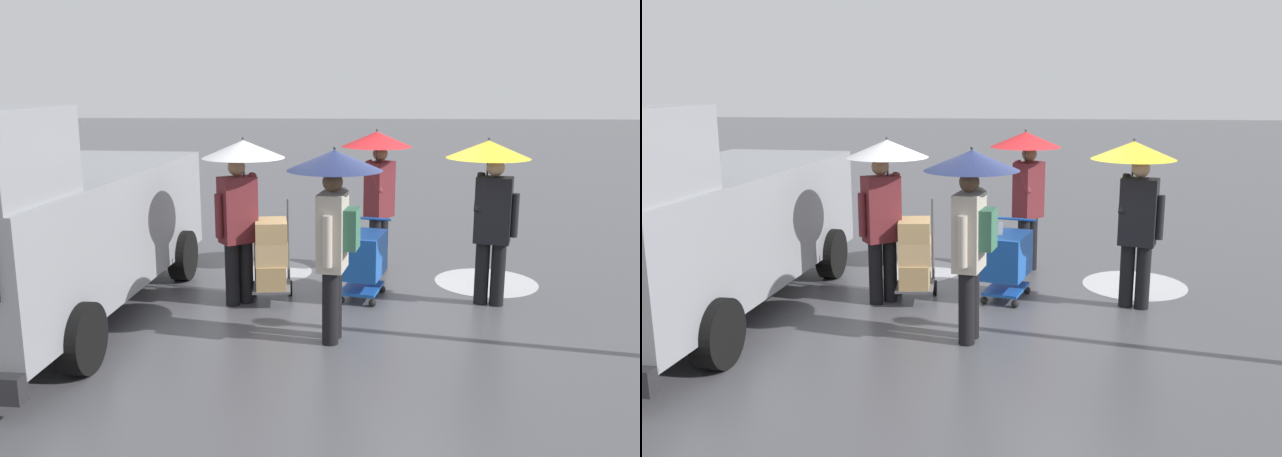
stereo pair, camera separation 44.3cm
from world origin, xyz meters
The scene contains 10 objects.
ground_plane centered at (0.00, 0.00, 0.00)m, with size 90.00×90.00×0.00m, color #4C4C51.
slush_patch_near_cluster centered at (1.56, -1.41, 0.00)m, with size 1.30×1.30×0.01m, color #ADAFB5.
slush_patch_under_van centered at (-1.62, -1.00, 0.00)m, with size 1.45×1.45×0.01m, color silver.
cargo_van_parked_right centered at (3.84, 0.89, 1.18)m, with size 2.41×5.44×2.60m.
shopping_cart_vendor centered at (0.17, -0.20, 0.57)m, with size 0.73×0.92×1.04m.
hand_dolly_boxes centered at (1.34, 0.04, 0.63)m, with size 0.57×0.75×1.32m.
pedestrian_pink_side centered at (-1.42, -0.07, 1.57)m, with size 1.04×1.04×2.15m.
pedestrian_black_side centered at (0.49, 1.25, 1.57)m, with size 1.04×1.04×2.15m.
pedestrian_white_side centered at (-0.06, -1.56, 1.58)m, with size 1.04×1.04×2.15m.
pedestrian_far_side centered at (1.70, 0.07, 1.58)m, with size 1.04×1.04×2.15m.
Camera 2 is at (-0.18, 8.25, 2.81)m, focal length 37.38 mm.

